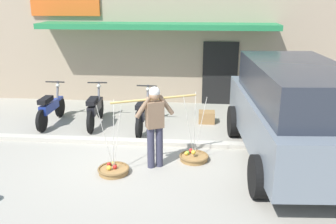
% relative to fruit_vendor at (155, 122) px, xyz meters
% --- Properties ---
extents(ground_plane, '(90.00, 90.00, 0.00)m').
position_rel_fruit_vendor_xyz_m(ground_plane, '(-0.47, 0.46, -0.98)').
color(ground_plane, '#9E998C').
extents(sidewalk_curb, '(20.00, 0.24, 0.10)m').
position_rel_fruit_vendor_xyz_m(sidewalk_curb, '(-0.47, 1.16, -0.93)').
color(sidewalk_curb, '#BAB4A5').
rests_on(sidewalk_curb, ground).
extents(fruit_vendor, '(1.59, 0.79, 1.70)m').
position_rel_fruit_vendor_xyz_m(fruit_vendor, '(0.00, 0.00, 0.00)').
color(fruit_vendor, '#38384C').
rests_on(fruit_vendor, ground).
extents(fruit_basket_left_side, '(0.63, 0.63, 1.45)m').
position_rel_fruit_vendor_xyz_m(fruit_basket_left_side, '(-0.79, -0.37, -0.90)').
color(fruit_basket_left_side, '#9E7542').
rests_on(fruit_basket_left_side, ground).
extents(fruit_basket_right_side, '(0.63, 0.63, 1.45)m').
position_rel_fruit_vendor_xyz_m(fruit_basket_right_side, '(0.78, 0.38, -0.90)').
color(fruit_basket_right_side, '#9E7542').
rests_on(fruit_basket_right_side, ground).
extents(motorcycle_nearest_shop, '(0.54, 1.82, 1.09)m').
position_rel_fruit_vendor_xyz_m(motorcycle_nearest_shop, '(-3.17, 2.34, -0.53)').
color(motorcycle_nearest_shop, black).
rests_on(motorcycle_nearest_shop, ground).
extents(motorcycle_second_in_row, '(0.54, 1.82, 1.09)m').
position_rel_fruit_vendor_xyz_m(motorcycle_second_in_row, '(-1.93, 2.37, -0.53)').
color(motorcycle_second_in_row, black).
rests_on(motorcycle_second_in_row, ground).
extents(motorcycle_third_in_row, '(0.54, 1.82, 1.09)m').
position_rel_fruit_vendor_xyz_m(motorcycle_third_in_row, '(-0.57, 2.12, -0.53)').
color(motorcycle_third_in_row, black).
rests_on(motorcycle_third_in_row, ground).
extents(parked_truck, '(2.41, 4.92, 2.10)m').
position_rel_fruit_vendor_xyz_m(parked_truck, '(2.79, 0.49, 0.15)').
color(parked_truck, slate).
rests_on(parked_truck, ground).
extents(storefront_building, '(13.00, 6.00, 4.20)m').
position_rel_fruit_vendor_xyz_m(storefront_building, '(-0.47, 7.24, 1.12)').
color(storefront_building, tan).
rests_on(storefront_building, ground).
extents(wooden_crate, '(0.44, 0.36, 0.32)m').
position_rel_fruit_vendor_xyz_m(wooden_crate, '(1.07, 2.85, -0.82)').
color(wooden_crate, olive).
rests_on(wooden_crate, ground).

